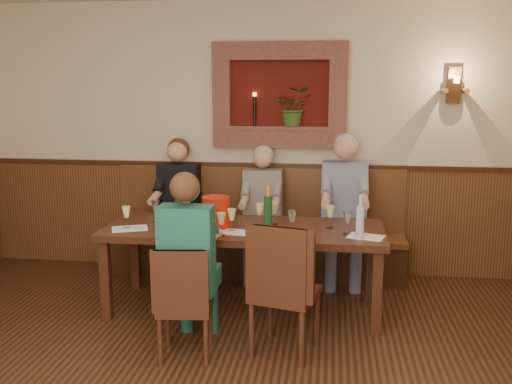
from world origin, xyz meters
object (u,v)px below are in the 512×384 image
Objects in this scene: spittoon_bucket at (216,212)px; person_bench_right at (344,222)px; dining_table at (244,235)px; bench at (258,244)px; chair_near_right at (284,315)px; person_bench_mid at (262,225)px; water_bottle at (360,222)px; person_bench_left at (178,219)px; chair_near_left at (186,325)px; wine_bottle_green_a at (268,212)px; wine_bottle_green_b at (179,204)px; person_chair_front at (190,276)px.

person_bench_right is at bearing 38.79° from spittoon_bucket.
bench is at bearing 90.00° from dining_table.
person_bench_right is at bearing 88.91° from chair_near_right.
water_bottle is at bearing -50.38° from person_bench_mid.
person_bench_mid is 1.48m from water_bottle.
water_bottle is (1.21, -0.22, 0.01)m from spittoon_bucket.
dining_table is at bearing -45.56° from person_bench_left.
water_bottle is at bearing 22.09° from chair_near_left.
bench is at bearing 75.11° from chair_near_left.
bench is 1.92m from chair_near_left.
spittoon_bucket is 0.70× the size of wine_bottle_green_a.
person_bench_left reaches higher than water_bottle.
person_bench_right reaches higher than chair_near_right.
wine_bottle_green_a is at bearing 52.76° from chair_near_left.
wine_bottle_green_b is at bearing 169.78° from dining_table.
bench is 1.18m from wine_bottle_green_b.
person_chair_front is (-1.16, -1.62, -0.06)m from person_bench_right.
person_bench_right reaches higher than person_bench_mid.
bench is 2.11× the size of person_bench_left.
bench is 1.17m from spittoon_bucket.
wine_bottle_green_a is (0.51, 0.67, 0.35)m from person_chair_front.
person_chair_front reaches higher than bench.
dining_table is at bearing 13.29° from spittoon_bucket.
bench reaches higher than chair_near_left.
person_bench_left is 1.11m from spittoon_bucket.
person_bench_mid is at bearing 0.13° from person_bench_left.
wine_bottle_green_b is (-0.60, -0.83, 0.58)m from bench.
dining_table is 8.86× the size of spittoon_bucket.
chair_near_left is at bearing -122.99° from person_bench_right.
person_bench_left is at bearing -179.87° from person_bench_mid.
bench is at bearing 7.32° from person_bench_left.
spittoon_bucket is (0.59, -0.89, 0.30)m from person_bench_left.
chair_near_right is at bearing -41.22° from wine_bottle_green_b.
person_chair_front is at bearing -94.33° from spittoon_bucket.
spittoon_bucket is 0.70× the size of wine_bottle_green_b.
person_bench_left is 0.83m from wine_bottle_green_b.
person_bench_left is at bearing 100.34° from chair_near_left.
person_bench_right is 1.09× the size of person_chair_front.
wine_bottle_green_b is (-1.48, -0.73, 0.29)m from person_bench_right.
dining_table is 1.18m from person_bench_left.
dining_table is at bearing 164.51° from water_bottle.
person_bench_right is (1.70, -0.00, 0.03)m from person_bench_left.
person_bench_mid is at bearing 47.90° from wine_bottle_green_b.
bench is 0.26m from person_bench_mid.
person_bench_left is at bearing 179.93° from person_bench_right.
water_bottle is (0.75, -0.17, -0.02)m from wine_bottle_green_a.
person_bench_right is 1.67m from wine_bottle_green_b.
person_bench_mid is 0.99m from spittoon_bucket.
person_chair_front is at bearing -99.45° from bench.
dining_table is 2.38× the size of chair_near_right.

